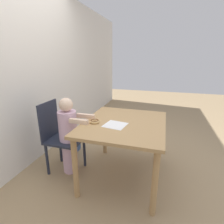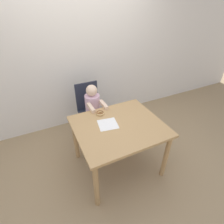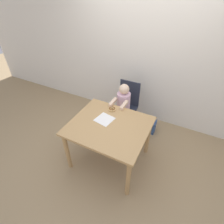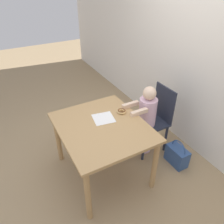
{
  "view_description": "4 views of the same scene",
  "coord_description": "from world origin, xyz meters",
  "views": [
    {
      "loc": [
        -1.87,
        -0.41,
        1.48
      ],
      "look_at": [
        -0.03,
        0.14,
        0.86
      ],
      "focal_mm": 28.0,
      "sensor_mm": 36.0,
      "label": 1
    },
    {
      "loc": [
        -0.81,
        -1.5,
        2.09
      ],
      "look_at": [
        -0.03,
        0.14,
        0.86
      ],
      "focal_mm": 28.0,
      "sensor_mm": 36.0,
      "label": 2
    },
    {
      "loc": [
        0.85,
        -1.58,
        2.37
      ],
      "look_at": [
        -0.03,
        0.14,
        0.86
      ],
      "focal_mm": 28.0,
      "sensor_mm": 36.0,
      "label": 3
    },
    {
      "loc": [
        1.74,
        -0.83,
        2.21
      ],
      "look_at": [
        -0.03,
        0.14,
        0.86
      ],
      "focal_mm": 35.0,
      "sensor_mm": 36.0,
      "label": 4
    }
  ],
  "objects": [
    {
      "name": "wall_back",
      "position": [
        0.0,
        1.35,
        1.25
      ],
      "size": [
        8.0,
        0.05,
        2.5
      ],
      "color": "silver",
      "rests_on": "ground_plane"
    },
    {
      "name": "napkin",
      "position": [
        -0.12,
        0.08,
        0.75
      ],
      "size": [
        0.27,
        0.27,
        0.0
      ],
      "color": "white",
      "rests_on": "dining_table"
    },
    {
      "name": "child_figure",
      "position": [
        -0.09,
        0.69,
        0.51
      ],
      "size": [
        0.24,
        0.44,
        1.01
      ],
      "color": "silver",
      "rests_on": "ground_plane"
    },
    {
      "name": "chair",
      "position": [
        -0.09,
        0.83,
        0.48
      ],
      "size": [
        0.37,
        0.44,
        0.94
      ],
      "color": "#232838",
      "rests_on": "ground_plane"
    },
    {
      "name": "dining_table",
      "position": [
        0.0,
        0.0,
        0.64
      ],
      "size": [
        1.08,
        0.93,
        0.74
      ],
      "color": "tan",
      "rests_on": "ground_plane"
    },
    {
      "name": "handbag",
      "position": [
        0.33,
        0.92,
        0.13
      ],
      "size": [
        0.3,
        0.16,
        0.37
      ],
      "color": "#2D4C84",
      "rests_on": "ground_plane"
    },
    {
      "name": "donut",
      "position": [
        -0.12,
        0.32,
        0.76
      ],
      "size": [
        0.11,
        0.11,
        0.04
      ],
      "color": "#DBB270",
      "rests_on": "dining_table"
    },
    {
      "name": "ground_plane",
      "position": [
        0.0,
        0.0,
        0.0
      ],
      "size": [
        12.0,
        12.0,
        0.0
      ],
      "primitive_type": "plane",
      "color": "#997F5B"
    }
  ]
}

